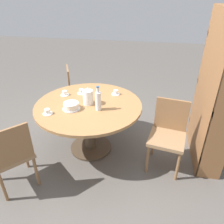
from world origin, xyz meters
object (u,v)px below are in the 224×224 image
at_px(chair_b, 11,154).
at_px(cake_main, 71,106).
at_px(cup_b, 65,93).
at_px(coffee_pot, 88,97).
at_px(cup_a, 81,92).
at_px(bookshelf, 214,95).
at_px(cup_c, 47,112).
at_px(chair_c, 168,133).
at_px(cup_d, 116,93).
at_px(water_bottle, 98,101).
at_px(chair_a, 78,89).

distance_m(chair_b, cake_main, 0.85).
bearing_deg(cake_main, cup_b, -148.32).
distance_m(coffee_pot, cup_a, 0.34).
relative_size(bookshelf, cup_c, 15.94).
xyz_separation_m(chair_c, cup_b, (-0.32, -1.41, 0.27)).
height_order(cake_main, cup_d, cake_main).
relative_size(coffee_pot, cup_d, 1.95).
height_order(chair_b, cake_main, chair_b).
height_order(chair_c, cup_b, chair_c).
relative_size(cup_c, cup_d, 1.00).
xyz_separation_m(chair_b, cup_d, (-1.15, 0.94, 0.27)).
distance_m(cake_main, cup_b, 0.42).
bearing_deg(cup_a, cup_d, 96.49).
xyz_separation_m(water_bottle, cup_a, (-0.41, -0.34, -0.10)).
bearing_deg(cup_b, chair_a, -174.36).
distance_m(cake_main, cup_a, 0.45).
height_order(chair_c, coffee_pot, coffee_pot).
relative_size(chair_b, cup_c, 7.50).
distance_m(chair_a, chair_b, 1.74).
xyz_separation_m(chair_a, cup_b, (0.73, 0.07, 0.27)).
xyz_separation_m(cup_a, cup_d, (-0.05, 0.48, 0.00)).
height_order(chair_c, cup_a, chair_c).
bearing_deg(chair_a, bookshelf, -134.54).
relative_size(chair_a, water_bottle, 2.83).
bearing_deg(water_bottle, chair_b, -49.36).
xyz_separation_m(bookshelf, water_bottle, (0.27, -1.35, -0.07)).
bearing_deg(cup_d, cake_main, -43.06).
bearing_deg(chair_a, cake_main, 171.84).
bearing_deg(cup_d, cup_c, -46.73).
bearing_deg(coffee_pot, cake_main, -45.87).
relative_size(bookshelf, water_bottle, 6.02).
bearing_deg(bookshelf, chair_a, 68.68).
relative_size(cake_main, cup_b, 1.86).
distance_m(chair_c, cake_main, 1.23).
height_order(cake_main, cup_c, cake_main).
distance_m(cup_b, cup_d, 0.71).
height_order(bookshelf, cup_b, bookshelf).
distance_m(bookshelf, cup_a, 1.71).
relative_size(chair_b, cup_b, 7.50).
xyz_separation_m(chair_b, water_bottle, (-0.69, 0.80, 0.37)).
bearing_deg(cake_main, bookshelf, 100.45).
bearing_deg(cup_a, coffee_pot, 32.66).
relative_size(chair_c, cake_main, 4.04).
relative_size(chair_a, cup_b, 7.50).
distance_m(chair_b, cup_d, 1.51).
height_order(coffee_pot, cup_d, coffee_pot).
distance_m(cake_main, cup_d, 0.69).
xyz_separation_m(chair_b, cup_c, (-0.48, 0.23, 0.27)).
xyz_separation_m(chair_b, bookshelf, (-0.96, 2.16, 0.43)).
bearing_deg(cake_main, chair_a, -164.94).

